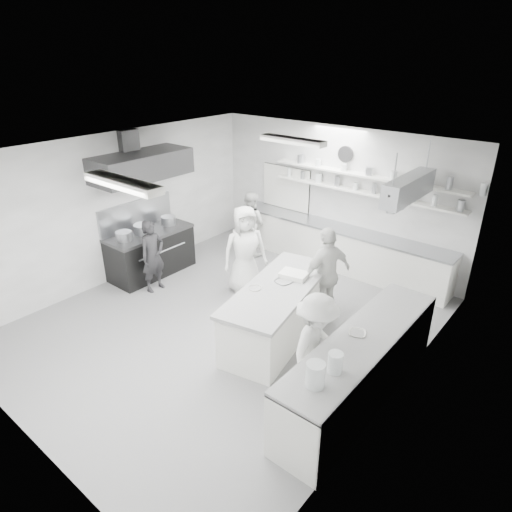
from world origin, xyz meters
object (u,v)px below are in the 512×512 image
Objects in this scene: prep_island at (278,313)px; cook_back at (251,223)px; back_counter at (336,247)px; cook_stove at (153,256)px; stove at (151,254)px; right_counter at (360,368)px.

prep_island is 3.45m from cook_back.
prep_island is at bearing -78.35° from back_counter.
stove is at bearing 56.63° from cook_stove.
stove is 0.82m from cook_stove.
back_counter is at bearing 90.03° from prep_island.
right_counter reaches higher than prep_island.
cook_back reaches higher than stove.
cook_back is at bearing -161.66° from back_counter.
stove is at bearing 65.53° from cook_back.
cook_back is (0.33, 2.59, 0.02)m from cook_stove.
cook_stove is (-4.62, 0.17, 0.26)m from right_counter.
back_counter is 2.05× the size of prep_island.
right_counter is at bearing -55.35° from back_counter.
prep_island is 1.62× the size of cook_back.
cook_back reaches higher than cook_stove.
stove is 3.51m from prep_island.
cook_back reaches higher than back_counter.
cook_stove reaches higher than stove.
cook_stove reaches higher than back_counter.
back_counter is at bearing -34.53° from cook_stove.
right_counter reaches higher than stove.
back_counter is 3.40× the size of cook_stove.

